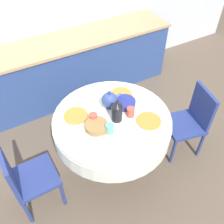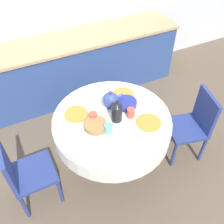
{
  "view_description": "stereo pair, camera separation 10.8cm",
  "coord_description": "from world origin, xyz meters",
  "px_view_note": "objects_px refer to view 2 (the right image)",
  "views": [
    {
      "loc": [
        -0.83,
        -1.46,
        2.51
      ],
      "look_at": [
        0.0,
        0.0,
        0.85
      ],
      "focal_mm": 40.0,
      "sensor_mm": 36.0,
      "label": 1
    },
    {
      "loc": [
        -0.73,
        -1.51,
        2.51
      ],
      "look_at": [
        0.0,
        0.0,
        0.85
      ],
      "focal_mm": 40.0,
      "sensor_mm": 36.0,
      "label": 2
    }
  ],
  "objects_px": {
    "chair_left": "(193,123)",
    "teapot": "(111,100)",
    "coffee_carafe": "(117,112)",
    "chair_right": "(24,172)"
  },
  "relations": [
    {
      "from": "chair_left",
      "to": "chair_right",
      "type": "height_order",
      "value": "same"
    },
    {
      "from": "chair_right",
      "to": "coffee_carafe",
      "type": "distance_m",
      "value": 1.03
    },
    {
      "from": "teapot",
      "to": "chair_right",
      "type": "bearing_deg",
      "value": -170.07
    },
    {
      "from": "coffee_carafe",
      "to": "teapot",
      "type": "relative_size",
      "value": 1.12
    },
    {
      "from": "coffee_carafe",
      "to": "chair_right",
      "type": "bearing_deg",
      "value": 178.79
    },
    {
      "from": "chair_right",
      "to": "coffee_carafe",
      "type": "bearing_deg",
      "value": 87.57
    },
    {
      "from": "chair_left",
      "to": "teapot",
      "type": "height_order",
      "value": "teapot"
    },
    {
      "from": "coffee_carafe",
      "to": "teapot",
      "type": "height_order",
      "value": "coffee_carafe"
    },
    {
      "from": "chair_left",
      "to": "coffee_carafe",
      "type": "bearing_deg",
      "value": 92.08
    },
    {
      "from": "chair_right",
      "to": "coffee_carafe",
      "type": "xyz_separation_m",
      "value": [
        0.95,
        -0.02,
        0.4
      ]
    }
  ]
}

